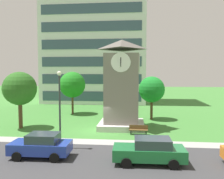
{
  "coord_description": "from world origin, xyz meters",
  "views": [
    {
      "loc": [
        3.78,
        -23.0,
        5.9
      ],
      "look_at": [
        1.16,
        3.16,
        4.06
      ],
      "focal_mm": 37.7,
      "sensor_mm": 36.0,
      "label": 1
    }
  ],
  "objects": [
    {
      "name": "ground_plane",
      "position": [
        0.0,
        0.0,
        0.0
      ],
      "size": [
        160.0,
        160.0,
        0.0
      ],
      "primitive_type": "plane",
      "color": "#3D7A33"
    },
    {
      "name": "tree_by_building",
      "position": [
        5.84,
        7.1,
        3.81
      ],
      "size": [
        3.3,
        3.3,
        5.48
      ],
      "color": "#513823",
      "rests_on": "ground"
    },
    {
      "name": "street_asphalt",
      "position": [
        0.0,
        -7.83,
        0.0
      ],
      "size": [
        120.0,
        7.2,
        0.01
      ],
      "primitive_type": "cube",
      "color": "#38383A",
      "rests_on": "ground"
    },
    {
      "name": "tree_near_tower",
      "position": [
        -5.26,
        10.0,
        4.22
      ],
      "size": [
        3.72,
        3.72,
        6.09
      ],
      "color": "#513823",
      "rests_on": "ground"
    },
    {
      "name": "parked_car_green",
      "position": [
        4.73,
        -7.86,
        0.86
      ],
      "size": [
        4.67,
        2.08,
        1.69
      ],
      "color": "#1E6B38",
      "rests_on": "ground"
    },
    {
      "name": "parked_car_blue",
      "position": [
        -2.75,
        -7.47,
        0.86
      ],
      "size": [
        4.18,
        2.08,
        1.69
      ],
      "color": "#23389E",
      "rests_on": "ground"
    },
    {
      "name": "kerb_strip",
      "position": [
        0.0,
        -3.43,
        0.0
      ],
      "size": [
        120.0,
        1.6,
        0.01
      ],
      "primitive_type": "cube",
      "color": "#9E9E99",
      "rests_on": "ground"
    },
    {
      "name": "tree_streetside",
      "position": [
        -8.46,
        0.79,
        4.24
      ],
      "size": [
        3.55,
        3.55,
        6.05
      ],
      "color": "#513823",
      "rests_on": "ground"
    },
    {
      "name": "park_bench",
      "position": [
        4.1,
        -0.59,
        0.46
      ],
      "size": [
        1.82,
        0.58,
        0.88
      ],
      "color": "brown",
      "rests_on": "ground"
    },
    {
      "name": "street_lamp",
      "position": [
        -2.09,
        -5.32,
        3.74
      ],
      "size": [
        0.36,
        0.36,
        6.06
      ],
      "color": "#333338",
      "rests_on": "ground"
    },
    {
      "name": "office_building",
      "position": [
        -4.43,
        25.63,
        14.4
      ],
      "size": [
        20.2,
        11.7,
        28.8
      ],
      "color": "silver",
      "rests_on": "ground"
    },
    {
      "name": "clock_tower",
      "position": [
        2.32,
        2.15,
        4.18
      ],
      "size": [
        4.78,
        4.78,
        9.44
      ],
      "color": "slate",
      "rests_on": "ground"
    }
  ]
}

